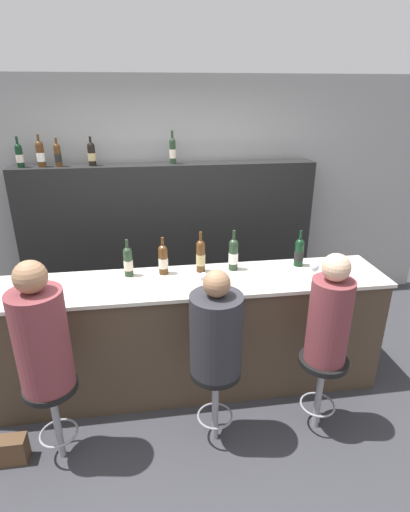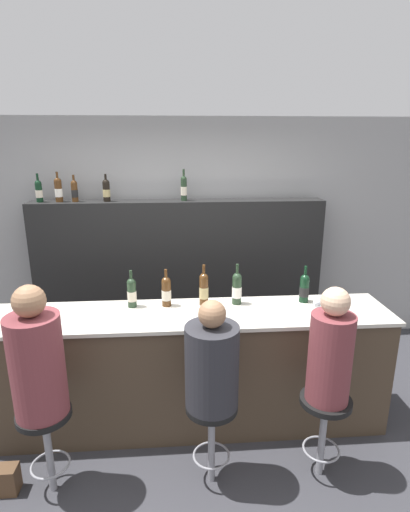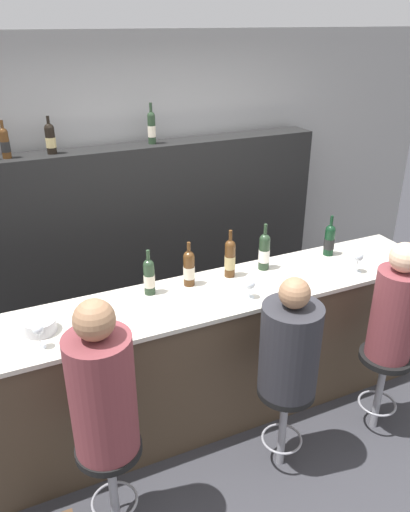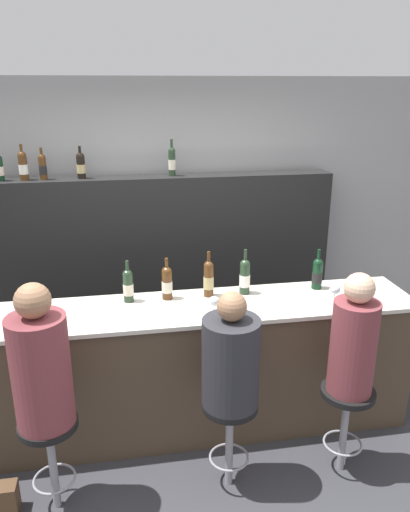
% 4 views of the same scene
% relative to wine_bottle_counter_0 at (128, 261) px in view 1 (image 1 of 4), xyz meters
% --- Properties ---
extents(ground_plane, '(16.00, 16.00, 0.00)m').
position_rel_wine_bottle_counter_0_xyz_m(ground_plane, '(0.40, -0.45, -1.15)').
color(ground_plane, '#333338').
extents(wall_back, '(6.40, 0.05, 2.60)m').
position_rel_wine_bottle_counter_0_xyz_m(wall_back, '(0.40, 1.43, 0.15)').
color(wall_back, '#9E9E9E').
rests_on(wall_back, ground_plane).
extents(bar_counter, '(3.37, 0.62, 1.02)m').
position_rel_wine_bottle_counter_0_xyz_m(bar_counter, '(0.40, -0.16, -0.64)').
color(bar_counter, '#473828').
rests_on(bar_counter, ground_plane).
extents(back_bar_cabinet, '(3.16, 0.28, 1.72)m').
position_rel_wine_bottle_counter_0_xyz_m(back_bar_cabinet, '(0.40, 1.20, -0.29)').
color(back_bar_cabinet, black).
rests_on(back_bar_cabinet, ground_plane).
extents(wine_bottle_counter_0, '(0.07, 0.07, 0.31)m').
position_rel_wine_bottle_counter_0_xyz_m(wine_bottle_counter_0, '(0.00, 0.00, 0.00)').
color(wine_bottle_counter_0, '#233823').
rests_on(wine_bottle_counter_0, bar_counter).
extents(wine_bottle_counter_1, '(0.08, 0.08, 0.32)m').
position_rel_wine_bottle_counter_0_xyz_m(wine_bottle_counter_1, '(0.28, 0.00, 0.00)').
color(wine_bottle_counter_1, '#4C2D14').
rests_on(wine_bottle_counter_1, bar_counter).
extents(wine_bottle_counter_2, '(0.08, 0.08, 0.35)m').
position_rel_wine_bottle_counter_0_xyz_m(wine_bottle_counter_2, '(0.59, -0.00, 0.01)').
color(wine_bottle_counter_2, '#4C2D14').
rests_on(wine_bottle_counter_2, bar_counter).
extents(wine_bottle_counter_3, '(0.08, 0.08, 0.35)m').
position_rel_wine_bottle_counter_0_xyz_m(wine_bottle_counter_3, '(0.87, 0.00, 0.01)').
color(wine_bottle_counter_3, '#233823').
rests_on(wine_bottle_counter_3, bar_counter).
extents(wine_bottle_counter_4, '(0.08, 0.08, 0.32)m').
position_rel_wine_bottle_counter_0_xyz_m(wine_bottle_counter_4, '(1.45, -0.00, -0.00)').
color(wine_bottle_counter_4, black).
rests_on(wine_bottle_counter_4, bar_counter).
extents(wine_bottle_backbar_0, '(0.07, 0.07, 0.30)m').
position_rel_wine_bottle_counter_0_xyz_m(wine_bottle_backbar_0, '(-1.04, 1.20, 0.69)').
color(wine_bottle_backbar_0, black).
rests_on(wine_bottle_backbar_0, back_bar_cabinet).
extents(wine_bottle_backbar_1, '(0.08, 0.08, 0.31)m').
position_rel_wine_bottle_counter_0_xyz_m(wine_bottle_backbar_1, '(-0.84, 1.20, 0.70)').
color(wine_bottle_backbar_1, '#4C2D14').
rests_on(wine_bottle_backbar_1, back_bar_cabinet).
extents(wine_bottle_backbar_2, '(0.07, 0.07, 0.28)m').
position_rel_wine_bottle_counter_0_xyz_m(wine_bottle_backbar_2, '(-0.68, 1.20, 0.69)').
color(wine_bottle_backbar_2, '#4C2D14').
rests_on(wine_bottle_backbar_2, back_bar_cabinet).
extents(wine_bottle_backbar_3, '(0.08, 0.08, 0.29)m').
position_rel_wine_bottle_counter_0_xyz_m(wine_bottle_backbar_3, '(-0.35, 1.20, 0.69)').
color(wine_bottle_backbar_3, black).
rests_on(wine_bottle_backbar_3, back_bar_cabinet).
extents(wine_bottle_backbar_4, '(0.07, 0.07, 0.33)m').
position_rel_wine_bottle_counter_0_xyz_m(wine_bottle_backbar_4, '(0.47, 1.20, 0.71)').
color(wine_bottle_backbar_4, '#233823').
rests_on(wine_bottle_backbar_4, back_bar_cabinet).
extents(wine_glass_0, '(0.06, 0.06, 0.15)m').
position_rel_wine_bottle_counter_0_xyz_m(wine_glass_0, '(-0.75, -0.32, -0.01)').
color(wine_glass_0, silver).
rests_on(wine_glass_0, bar_counter).
extents(wine_glass_1, '(0.07, 0.07, 0.14)m').
position_rel_wine_bottle_counter_0_xyz_m(wine_glass_1, '(0.57, -0.32, -0.03)').
color(wine_glass_1, silver).
rests_on(wine_glass_1, bar_counter).
extents(wine_glass_2, '(0.08, 0.08, 0.16)m').
position_rel_wine_bottle_counter_0_xyz_m(wine_glass_2, '(1.45, -0.32, -0.01)').
color(wine_glass_2, silver).
rests_on(wine_glass_2, bar_counter).
extents(metal_bowl, '(0.19, 0.19, 0.08)m').
position_rel_wine_bottle_counter_0_xyz_m(metal_bowl, '(-0.72, -0.16, -0.09)').
color(metal_bowl, '#B7B7BC').
rests_on(metal_bowl, bar_counter).
extents(bar_stool_left, '(0.36, 0.36, 0.63)m').
position_rel_wine_bottle_counter_0_xyz_m(bar_stool_left, '(-0.52, -0.79, -0.66)').
color(bar_stool_left, gray).
rests_on(bar_stool_left, ground_plane).
extents(guest_seated_left, '(0.34, 0.34, 0.89)m').
position_rel_wine_bottle_counter_0_xyz_m(guest_seated_left, '(-0.52, -0.79, -0.13)').
color(guest_seated_left, brown).
rests_on(guest_seated_left, bar_stool_left).
extents(bar_stool_middle, '(0.36, 0.36, 0.63)m').
position_rel_wine_bottle_counter_0_xyz_m(bar_stool_middle, '(0.59, -0.79, -0.66)').
color(bar_stool_middle, gray).
rests_on(bar_stool_middle, ground_plane).
extents(guest_seated_middle, '(0.36, 0.36, 0.75)m').
position_rel_wine_bottle_counter_0_xyz_m(guest_seated_middle, '(0.59, -0.79, -0.20)').
color(guest_seated_middle, '#28282D').
rests_on(guest_seated_middle, bar_stool_middle).
extents(bar_stool_right, '(0.36, 0.36, 0.63)m').
position_rel_wine_bottle_counter_0_xyz_m(bar_stool_right, '(1.38, -0.79, -0.66)').
color(bar_stool_right, gray).
rests_on(bar_stool_right, ground_plane).
extents(guest_seated_right, '(0.29, 0.29, 0.82)m').
position_rel_wine_bottle_counter_0_xyz_m(guest_seated_right, '(1.38, -0.79, -0.16)').
color(guest_seated_right, brown).
rests_on(guest_seated_right, bar_stool_right).
extents(handbag, '(0.26, 0.12, 0.20)m').
position_rel_wine_bottle_counter_0_xyz_m(handbag, '(-0.88, -0.79, -1.05)').
color(handbag, '#513823').
rests_on(handbag, ground_plane).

